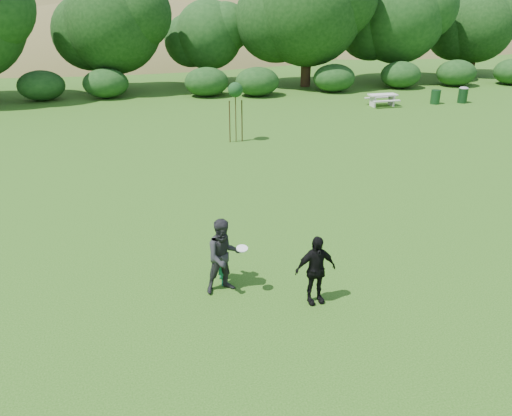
{
  "coord_description": "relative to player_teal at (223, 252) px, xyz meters",
  "views": [
    {
      "loc": [
        -3.01,
        -9.45,
        6.6
      ],
      "look_at": [
        0.0,
        3.0,
        1.1
      ],
      "focal_mm": 35.0,
      "sensor_mm": 36.0,
      "label": 1
    }
  ],
  "objects": [
    {
      "name": "trash_can_lidded",
      "position": [
        19.27,
        18.29,
        -0.28
      ],
      "size": [
        0.6,
        0.6,
        1.05
      ],
      "color": "#123317",
      "rests_on": "ground"
    },
    {
      "name": "picnic_table",
      "position": [
        13.64,
        18.56,
        -0.3
      ],
      "size": [
        1.8,
        1.48,
        0.76
      ],
      "color": "beige",
      "rests_on": "ground"
    },
    {
      "name": "sapling",
      "position": [
        2.88,
        12.53,
        1.6
      ],
      "size": [
        0.7,
        0.7,
        2.85
      ],
      "color": "#3C2D17",
      "rests_on": "ground"
    },
    {
      "name": "ground",
      "position": [
        1.28,
        -1.16,
        -0.82
      ],
      "size": [
        120.0,
        120.0,
        0.0
      ],
      "primitive_type": "plane",
      "color": "#19470C",
      "rests_on": "ground"
    },
    {
      "name": "frisbee",
      "position": [
        0.35,
        -0.67,
        0.41
      ],
      "size": [
        0.27,
        0.27,
        0.08
      ],
      "color": "white",
      "rests_on": "ground"
    },
    {
      "name": "tree_row",
      "position": [
        4.51,
        27.52,
        4.05
      ],
      "size": [
        53.92,
        10.38,
        9.62
      ],
      "color": "#3A2616",
      "rests_on": "ground"
    },
    {
      "name": "trash_can_near",
      "position": [
        17.33,
        18.41,
        -0.37
      ],
      "size": [
        0.6,
        0.6,
        0.9
      ],
      "primitive_type": "cylinder",
      "color": "#163D1B",
      "rests_on": "ground"
    },
    {
      "name": "player_grey",
      "position": [
        -0.03,
        -0.4,
        0.11
      ],
      "size": [
        1.01,
        0.85,
        1.87
      ],
      "primitive_type": "imported",
      "rotation": [
        0.0,
        0.0,
        0.16
      ],
      "color": "#272729",
      "rests_on": "ground"
    },
    {
      "name": "player_black",
      "position": [
        1.9,
        -1.36,
        0.02
      ],
      "size": [
        1.01,
        0.48,
        1.68
      ],
      "primitive_type": "imported",
      "rotation": [
        0.0,
        0.0,
        0.08
      ],
      "color": "black",
      "rests_on": "ground"
    },
    {
      "name": "hillside",
      "position": [
        0.73,
        67.29,
        -12.79
      ],
      "size": [
        150.0,
        72.0,
        52.0
      ],
      "color": "olive",
      "rests_on": "ground"
    },
    {
      "name": "player_teal",
      "position": [
        0.0,
        0.0,
        0.0
      ],
      "size": [
        0.43,
        0.63,
        1.64
      ],
      "primitive_type": "imported",
      "rotation": [
        0.0,
        0.0,
        1.64
      ],
      "color": "#1A765B",
      "rests_on": "ground"
    }
  ]
}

